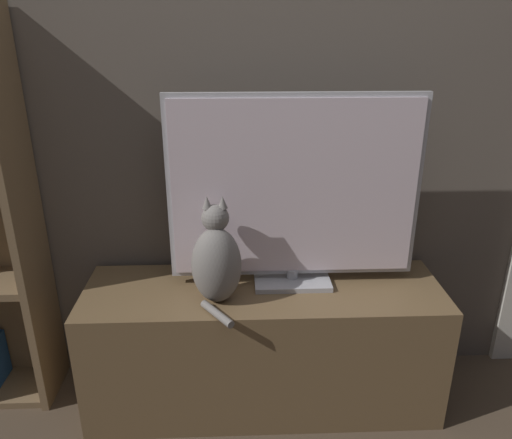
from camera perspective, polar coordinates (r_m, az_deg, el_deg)
wall_back at (r=1.99m, az=0.56°, el=15.81°), size 4.80×0.05×2.60m
tv_stand at (r=2.12m, az=0.82°, el=-14.12°), size 1.41×0.44×0.53m
tv at (r=1.87m, az=4.42°, el=3.00°), size 0.95×0.18×0.75m
cat at (r=1.83m, az=-4.54°, el=-4.71°), size 0.19×0.29×0.40m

